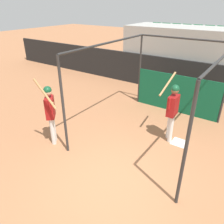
% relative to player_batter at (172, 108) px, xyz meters
% --- Properties ---
extents(ground_plane, '(60.00, 60.00, 0.00)m').
position_rel_player_batter_xyz_m(ground_plane, '(-0.43, -2.49, -1.08)').
color(ground_plane, '#9E6642').
extents(outfield_wall, '(24.00, 0.12, 1.53)m').
position_rel_player_batter_xyz_m(outfield_wall, '(-0.43, 3.99, -0.31)').
color(outfield_wall, black).
rests_on(outfield_wall, ground).
extents(bleacher_section, '(7.60, 2.40, 2.81)m').
position_rel_player_batter_xyz_m(bleacher_section, '(-0.43, 5.25, 0.33)').
color(bleacher_section, '#9E9E99').
rests_on(bleacher_section, ground).
extents(batting_cage, '(3.25, 4.24, 2.74)m').
position_rel_player_batter_xyz_m(batting_cage, '(-0.55, 1.21, 0.18)').
color(batting_cage, '#282828').
rests_on(batting_cage, ground).
extents(home_plate, '(0.44, 0.44, 0.02)m').
position_rel_player_batter_xyz_m(home_plate, '(0.36, -0.01, -1.07)').
color(home_plate, white).
rests_on(home_plate, ground).
extents(player_batter, '(0.54, 0.91, 1.95)m').
position_rel_player_batter_xyz_m(player_batter, '(0.00, 0.00, 0.00)').
color(player_batter, silver).
rests_on(player_batter, ground).
extents(player_waiting, '(0.74, 0.63, 2.11)m').
position_rel_player_batter_xyz_m(player_waiting, '(-2.78, -2.11, 0.00)').
color(player_waiting, silver).
rests_on(player_waiting, ground).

